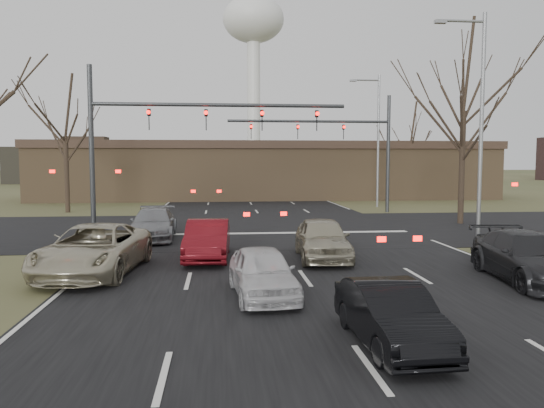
{
  "coord_description": "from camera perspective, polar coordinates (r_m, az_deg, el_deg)",
  "views": [
    {
      "loc": [
        -2.55,
        -12.59,
        3.58
      ],
      "look_at": [
        -0.67,
        6.41,
        2.0
      ],
      "focal_mm": 35.0,
      "sensor_mm": 36.0,
      "label": 1
    }
  ],
  "objects": [
    {
      "name": "ground",
      "position": [
        13.34,
        5.67,
        -10.86
      ],
      "size": [
        360.0,
        360.0,
        0.0
      ],
      "primitive_type": "plane",
      "color": "#3E4726",
      "rests_on": "ground"
    },
    {
      "name": "road_main",
      "position": [
        72.72,
        -3.64,
        1.9
      ],
      "size": [
        14.0,
        300.0,
        0.02
      ],
      "primitive_type": "cube",
      "color": "black",
      "rests_on": "ground"
    },
    {
      "name": "road_cross",
      "position": [
        27.94,
        -0.37,
        -2.61
      ],
      "size": [
        200.0,
        14.0,
        0.02
      ],
      "primitive_type": "cube",
      "color": "black",
      "rests_on": "ground"
    },
    {
      "name": "building",
      "position": [
        50.8,
        -0.51,
        3.69
      ],
      "size": [
        42.4,
        10.4,
        5.3
      ],
      "color": "brown",
      "rests_on": "ground"
    },
    {
      "name": "water_tower",
      "position": [
        136.64,
        -2.01,
        18.21
      ],
      "size": [
        15.0,
        15.0,
        44.5
      ],
      "color": "silver",
      "rests_on": "ground"
    },
    {
      "name": "mast_arm_near",
      "position": [
        25.78,
        -11.73,
        7.95
      ],
      "size": [
        12.12,
        0.24,
        8.0
      ],
      "color": "#383A3D",
      "rests_on": "ground"
    },
    {
      "name": "mast_arm_far",
      "position": [
        36.68,
        8.19,
        6.92
      ],
      "size": [
        11.12,
        0.24,
        8.0
      ],
      "color": "#383A3D",
      "rests_on": "ground"
    },
    {
      "name": "streetlight_right_near",
      "position": [
        25.37,
        21.26,
        8.94
      ],
      "size": [
        2.34,
        0.25,
        10.0
      ],
      "color": "gray",
      "rests_on": "ground"
    },
    {
      "name": "streetlight_right_far",
      "position": [
        41.38,
        11.12,
        7.41
      ],
      "size": [
        2.34,
        0.25,
        10.0
      ],
      "color": "gray",
      "rests_on": "ground"
    },
    {
      "name": "tree_right_near",
      "position": [
        32.08,
        20.04,
        13.98
      ],
      "size": [
        6.9,
        6.9,
        11.5
      ],
      "color": "black",
      "rests_on": "ground"
    },
    {
      "name": "tree_left_far",
      "position": [
        39.2,
        -21.42,
        9.91
      ],
      "size": [
        5.7,
        5.7,
        9.5
      ],
      "color": "black",
      "rests_on": "ground"
    },
    {
      "name": "tree_right_far",
      "position": [
        50.84,
        14.72,
        8.38
      ],
      "size": [
        5.4,
        5.4,
        9.0
      ],
      "color": "black",
      "rests_on": "ground"
    },
    {
      "name": "car_silver_suv",
      "position": [
        17.59,
        -18.62,
        -4.68
      ],
      "size": [
        3.15,
        5.84,
        1.56
      ],
      "primitive_type": "imported",
      "rotation": [
        0.0,
        0.0,
        -0.1
      ],
      "color": "#B7AF94",
      "rests_on": "ground"
    },
    {
      "name": "car_white_sedan",
      "position": [
        14.0,
        -1.02,
        -7.33
      ],
      "size": [
        1.85,
        3.95,
        1.31
      ],
      "primitive_type": "imported",
      "rotation": [
        0.0,
        0.0,
        0.08
      ],
      "color": "silver",
      "rests_on": "ground"
    },
    {
      "name": "car_black_hatch",
      "position": [
        10.66,
        12.63,
        -11.55
      ],
      "size": [
        1.44,
        3.74,
        1.22
      ],
      "primitive_type": "imported",
      "rotation": [
        0.0,
        0.0,
        0.04
      ],
      "color": "black",
      "rests_on": "ground"
    },
    {
      "name": "car_charcoal_sedan",
      "position": [
        17.41,
        25.86,
        -5.18
      ],
      "size": [
        2.51,
        5.18,
        1.45
      ],
      "primitive_type": "imported",
      "rotation": [
        0.0,
        0.0,
        -0.1
      ],
      "color": "black",
      "rests_on": "ground"
    },
    {
      "name": "car_grey_ahead",
      "position": [
        24.65,
        -12.65,
        -2.1
      ],
      "size": [
        2.08,
        4.86,
        1.4
      ],
      "primitive_type": "imported",
      "rotation": [
        0.0,
        0.0,
        0.03
      ],
      "color": "gray",
      "rests_on": "ground"
    },
    {
      "name": "car_red_ahead",
      "position": [
        19.36,
        -6.94,
        -3.83
      ],
      "size": [
        1.68,
        4.36,
        1.42
      ],
      "primitive_type": "imported",
      "rotation": [
        0.0,
        0.0,
        -0.04
      ],
      "color": "#5D0D13",
      "rests_on": "ground"
    },
    {
      "name": "car_silver_ahead",
      "position": [
        19.26,
        5.45,
        -3.73
      ],
      "size": [
        2.06,
        4.54,
        1.51
      ],
      "primitive_type": "imported",
      "rotation": [
        0.0,
        0.0,
        -0.06
      ],
      "color": "#A29B83",
      "rests_on": "ground"
    }
  ]
}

